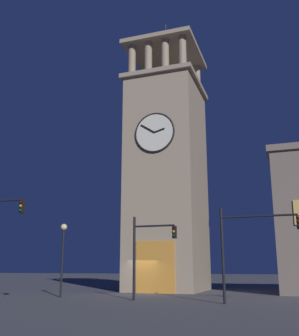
% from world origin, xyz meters
% --- Properties ---
extents(ground_plane, '(200.00, 200.00, 0.00)m').
position_xyz_m(ground_plane, '(0.00, 0.00, 0.00)').
color(ground_plane, '#4C4C51').
extents(clocktower, '(6.64, 7.71, 25.79)m').
position_xyz_m(clocktower, '(-1.04, -4.27, 9.99)').
color(clocktower, gray).
rests_on(clocktower, ground_plane).
extents(traffic_signal_near, '(2.83, 0.41, 5.09)m').
position_xyz_m(traffic_signal_near, '(-2.83, 6.06, 3.27)').
color(traffic_signal_near, black).
rests_on(traffic_signal_near, ground_plane).
extents(traffic_signal_mid, '(4.36, 0.41, 5.30)m').
position_xyz_m(traffic_signal_mid, '(-9.05, 6.82, 3.54)').
color(traffic_signal_mid, black).
rests_on(traffic_signal_mid, ground_plane).
extents(street_lamp, '(0.44, 0.44, 4.90)m').
position_xyz_m(street_lamp, '(3.63, 5.40, 3.44)').
color(street_lamp, black).
rests_on(street_lamp, ground_plane).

